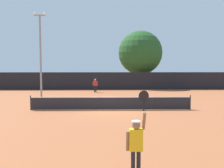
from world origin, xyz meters
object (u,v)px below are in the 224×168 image
object	(u,v)px
player_serving	(136,141)
large_tree	(140,53)
tennis_ball	(105,103)
player_receiving	(95,84)
light_pole	(40,50)
parked_car_near	(125,81)

from	to	relation	value
player_serving	large_tree	size ratio (longest dim) A/B	0.31
tennis_ball	large_tree	xyz separation A→B (m)	(5.04, 15.38, 5.00)
player_receiving	light_pole	bearing A→B (deg)	50.87
parked_car_near	light_pole	bearing A→B (deg)	-121.33
player_serving	light_pole	bearing A→B (deg)	112.45
player_receiving	light_pole	xyz separation A→B (m)	(-4.89, -6.00, 3.69)
player_serving	large_tree	bearing A→B (deg)	82.19
light_pole	large_tree	bearing A→B (deg)	48.54
light_pole	parked_car_near	bearing A→B (deg)	59.21
player_serving	player_receiving	size ratio (longest dim) A/B	1.61
large_tree	tennis_ball	bearing A→B (deg)	-108.16
player_receiving	tennis_ball	size ratio (longest dim) A/B	23.35
player_serving	large_tree	distance (m)	30.27
player_receiving	player_serving	bearing A→B (deg)	95.40
tennis_ball	player_serving	bearing A→B (deg)	-86.16
player_serving	player_receiving	bearing A→B (deg)	95.40
tennis_ball	large_tree	bearing A→B (deg)	71.84
light_pole	large_tree	world-z (taller)	large_tree
player_serving	large_tree	xyz separation A→B (m)	(4.08, 29.74, 3.90)
player_serving	player_receiving	world-z (taller)	player_serving
large_tree	player_serving	bearing A→B (deg)	-97.81
player_receiving	parked_car_near	bearing A→B (deg)	-114.49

